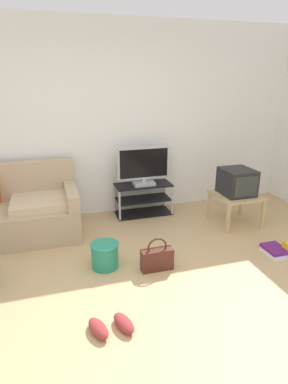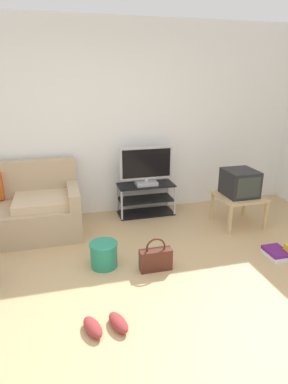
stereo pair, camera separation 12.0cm
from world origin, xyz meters
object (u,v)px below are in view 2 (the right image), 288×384
couch (3,211)px  flat_tv (146,166)px  handbag (156,259)px  sneakers_pair (106,325)px  cleaning_bucket (104,254)px  floor_tray (284,252)px  crt_tv (240,183)px  tv_stand (146,199)px  side_table (239,199)px

couch → flat_tv: bearing=5.3°
couch → handbag: couch is taller
handbag → sneakers_pair: bearing=-130.9°
handbag → sneakers_pair: size_ratio=0.93×
cleaning_bucket → handbag: bearing=-21.9°
handbag → floor_tray: bearing=-3.5°
flat_tv → crt_tv: size_ratio=1.71×
crt_tv → handbag: crt_tv is taller
crt_tv → sneakers_pair: (-2.07, -1.58, -0.55)m
tv_stand → side_table: size_ratio=1.41×
side_table → sneakers_pair: 2.61m
crt_tv → cleaning_bucket: bearing=-162.1°
side_table → crt_tv: bearing=90.0°
side_table → crt_tv: (-0.00, 0.02, 0.23)m
flat_tv → floor_tray: flat_tv is taller
cleaning_bucket → floor_tray: (2.03, -0.30, -0.10)m
sneakers_pair → flat_tv: bearing=67.1°
floor_tray → tv_stand: bearing=127.2°
couch → tv_stand: bearing=6.0°
tv_stand → floor_tray: (1.21, -1.60, -0.19)m
tv_stand → cleaning_bucket: bearing=-122.1°
flat_tv → cleaning_bucket: size_ratio=2.49×
side_table → couch: bearing=171.0°
side_table → handbag: bearing=-150.1°
couch → flat_tv: size_ratio=2.49×
tv_stand → cleaning_bucket: tv_stand is taller
sneakers_pair → floor_tray: bearing=16.8°
side_table → cleaning_bucket: side_table is taller
handbag → cleaning_bucket: bearing=158.1°
tv_stand → floor_tray: bearing=-52.8°
handbag → sneakers_pair: handbag is taller
tv_stand → flat_tv: flat_tv is taller
couch → floor_tray: (3.15, -1.40, -0.28)m
tv_stand → floor_tray: size_ratio=1.95×
handbag → cleaning_bucket: 0.56m
sneakers_pair → floor_tray: 2.25m
cleaning_bucket → floor_tray: size_ratio=0.73×
flat_tv → couch: bearing=-174.7°
crt_tv → cleaning_bucket: (-1.94, -0.63, -0.45)m
crt_tv → cleaning_bucket: 2.09m
flat_tv → tv_stand: bearing=90.0°
handbag → floor_tray: (1.51, -0.09, -0.09)m
couch → floor_tray: size_ratio=4.51×
tv_stand → handbag: (-0.30, -1.51, -0.10)m
cleaning_bucket → sneakers_pair: size_ratio=0.77×
side_table → cleaning_bucket: bearing=-162.6°
flat_tv → floor_tray: (1.21, -1.58, -0.69)m
tv_stand → cleaning_bucket: (-0.82, -1.30, -0.08)m
couch → crt_tv: 3.11m
tv_stand → flat_tv: (-0.00, -0.02, 0.51)m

